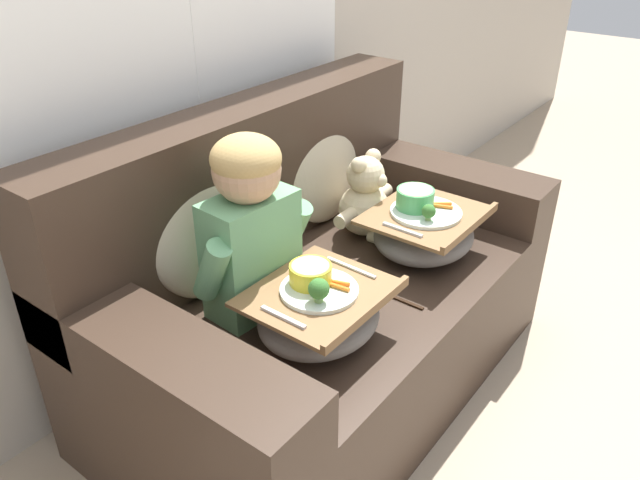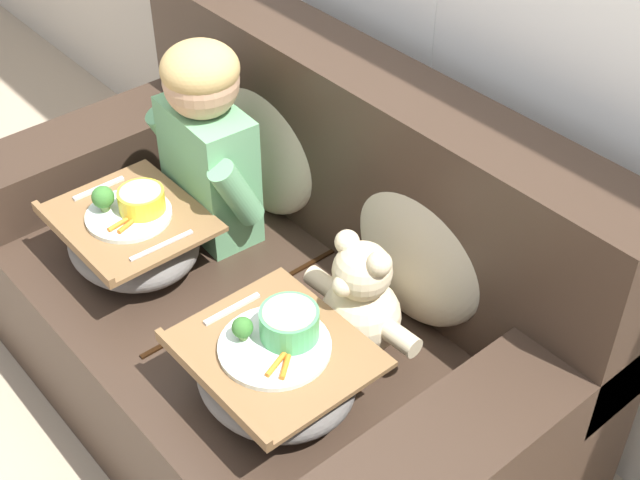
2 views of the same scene
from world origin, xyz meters
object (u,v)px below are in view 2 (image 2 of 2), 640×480
throw_pillow_behind_child (269,135)px  throw_pillow_behind_teddy (425,241)px  lap_tray_teddy (276,369)px  couch (283,312)px  child_figure (206,133)px  lap_tray_child (133,238)px  teddy_bear (360,305)px

throw_pillow_behind_child → throw_pillow_behind_teddy: size_ratio=1.07×
throw_pillow_behind_child → lap_tray_teddy: bearing=-37.0°
couch → child_figure: 0.51m
child_figure → lap_tray_child: (-0.00, -0.24, -0.21)m
child_figure → lap_tray_child: bearing=-90.0°
lap_tray_teddy → throw_pillow_behind_teddy: bearing=89.9°
throw_pillow_behind_child → lap_tray_teddy: (0.59, -0.44, -0.12)m
couch → teddy_bear: bearing=-1.1°
lap_tray_teddy → child_figure: bearing=157.5°
throw_pillow_behind_child → throw_pillow_behind_teddy: 0.59m
lap_tray_teddy → throw_pillow_behind_child: bearing=143.0°
teddy_bear → lap_tray_teddy: teddy_bear is taller
child_figure → teddy_bear: 0.61m
couch → lap_tray_child: (-0.29, -0.25, 0.20)m
throw_pillow_behind_child → couch: bearing=-33.7°
couch → child_figure: bearing=-179.6°
teddy_bear → lap_tray_child: size_ratio=0.87×
child_figure → lap_tray_child: child_figure is taller
couch → lap_tray_child: size_ratio=4.20×
throw_pillow_behind_child → teddy_bear: 0.62m
throw_pillow_behind_child → lap_tray_teddy: throw_pillow_behind_child is taller
throw_pillow_behind_teddy → child_figure: child_figure is taller
couch → throw_pillow_behind_teddy: 0.48m
throw_pillow_behind_teddy → lap_tray_child: 0.74m
couch → throw_pillow_behind_teddy: couch is taller
teddy_bear → lap_tray_teddy: bearing=-90.2°
throw_pillow_behind_child → teddy_bear: (0.59, -0.20, -0.08)m
teddy_bear → lap_tray_teddy: (-0.00, -0.24, -0.04)m
throw_pillow_behind_child → throw_pillow_behind_teddy: (0.59, 0.00, 0.00)m
lap_tray_teddy → couch: bearing=140.0°
couch → teddy_bear: 0.38m
teddy_bear → lap_tray_teddy: 0.24m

